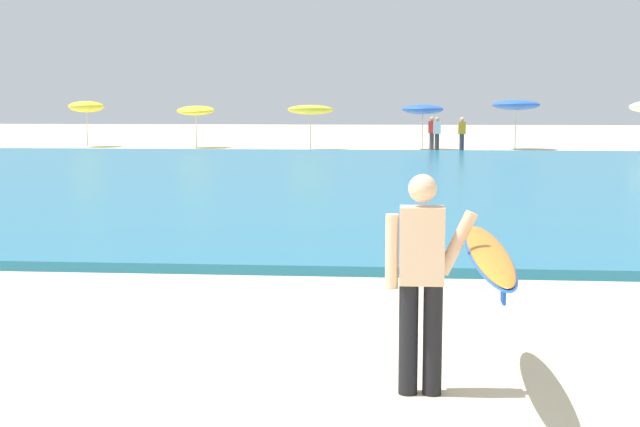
{
  "coord_description": "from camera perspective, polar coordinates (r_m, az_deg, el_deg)",
  "views": [
    {
      "loc": [
        1.59,
        -6.11,
        2.28
      ],
      "look_at": [
        0.79,
        3.16,
        1.1
      ],
      "focal_mm": 49.9,
      "sensor_mm": 36.0,
      "label": 1
    }
  ],
  "objects": [
    {
      "name": "beachgoer_near_row_mid",
      "position": [
        39.56,
        9.09,
        5.06
      ],
      "size": [
        0.32,
        0.2,
        1.58
      ],
      "color": "#383842",
      "rests_on": "ground"
    },
    {
      "name": "surfer_with_board",
      "position": [
        6.9,
        8.47,
        -3.31
      ],
      "size": [
        0.95,
        2.38,
        1.73
      ],
      "color": "black",
      "rests_on": "ground"
    },
    {
      "name": "beachgoer_near_row_right",
      "position": [
        39.75,
        7.51,
        5.1
      ],
      "size": [
        0.32,
        0.2,
        1.58
      ],
      "color": "#383842",
      "rests_on": "ground"
    },
    {
      "name": "beach_umbrella_2",
      "position": [
        41.51,
        -0.61,
        6.67
      ],
      "size": [
        2.14,
        2.16,
        2.15
      ],
      "color": "beige",
      "rests_on": "ground"
    },
    {
      "name": "beach_umbrella_1",
      "position": [
        43.99,
        -7.97,
        6.56
      ],
      "size": [
        1.84,
        1.87,
        2.12
      ],
      "color": "beige",
      "rests_on": "ground"
    },
    {
      "name": "beach_umbrella_3",
      "position": [
        42.25,
        6.6,
        6.64
      ],
      "size": [
        1.94,
        1.95,
        2.13
      ],
      "color": "beige",
      "rests_on": "ground"
    },
    {
      "name": "beach_umbrella_4",
      "position": [
        43.06,
        12.47,
        6.8
      ],
      "size": [
        2.21,
        2.23,
        2.36
      ],
      "color": "beige",
      "rests_on": "ground"
    },
    {
      "name": "beachgoer_near_row_left",
      "position": [
        40.6,
        7.18,
        5.15
      ],
      "size": [
        0.32,
        0.2,
        1.58
      ],
      "color": "#383842",
      "rests_on": "ground"
    },
    {
      "name": "sea",
      "position": [
        25.52,
        1.33,
        2.26
      ],
      "size": [
        120.0,
        28.0,
        0.14
      ],
      "primitive_type": "cube",
      "color": "teal",
      "rests_on": "ground"
    },
    {
      "name": "ground_plane",
      "position": [
        6.71,
        -9.29,
        -12.73
      ],
      "size": [
        160.0,
        160.0,
        0.0
      ],
      "primitive_type": "plane",
      "color": "beige"
    },
    {
      "name": "beach_umbrella_0",
      "position": [
        45.92,
        -14.76,
        6.64
      ],
      "size": [
        1.76,
        1.77,
        2.3
      ],
      "color": "beige",
      "rests_on": "ground"
    }
  ]
}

